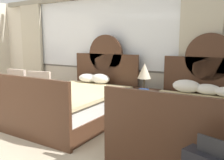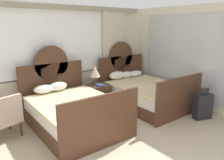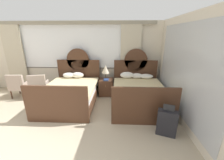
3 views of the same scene
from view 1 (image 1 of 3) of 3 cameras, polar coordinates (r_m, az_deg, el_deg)
wall_back_window at (r=5.77m, az=-2.69°, el=8.07°), size 6.93×0.22×2.70m
bed_near_window at (r=4.75m, az=-8.39°, el=-5.43°), size 1.65×2.24×1.71m
bed_near_mirror at (r=3.80m, az=18.97°, el=-9.52°), size 1.65×2.24×1.71m
nightstand_between_beds at (r=4.77m, az=7.57°, el=-6.03°), size 0.51×0.53×0.62m
table_lamp_on_nightstand at (r=4.71m, az=7.77°, el=2.10°), size 0.27×0.27×0.52m
book_on_nightstand at (r=4.60m, az=7.27°, el=-2.44°), size 0.18×0.26×0.03m
armchair_by_window_left at (r=5.84m, az=-16.09°, el=-1.90°), size 0.69×0.69×0.89m
armchair_by_window_centre at (r=6.39m, az=-20.62°, el=-1.19°), size 0.60×0.60×0.89m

